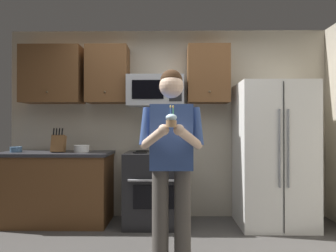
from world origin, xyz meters
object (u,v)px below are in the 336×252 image
(bowl_large_white, at_px, (82,148))
(knife_block, at_px, (59,143))
(microwave, at_px, (156,91))
(refrigerator, at_px, (273,154))
(oven_range, at_px, (155,188))
(cupcake, at_px, (171,120))
(person, at_px, (171,154))
(bowl_small_colored, at_px, (16,149))

(bowl_large_white, bearing_deg, knife_block, -173.58)
(microwave, bearing_deg, refrigerator, -6.03)
(microwave, relative_size, bowl_large_white, 3.75)
(oven_range, height_order, knife_block, knife_block)
(microwave, distance_m, bowl_large_white, 1.22)
(microwave, distance_m, knife_block, 1.43)
(bowl_large_white, bearing_deg, microwave, 6.96)
(bowl_large_white, bearing_deg, cupcake, -52.17)
(microwave, relative_size, person, 0.42)
(refrigerator, xyz_separation_m, person, (-1.29, -1.13, 0.10))
(bowl_large_white, xyz_separation_m, cupcake, (1.16, -1.50, 0.32))
(knife_block, bearing_deg, bowl_large_white, 6.42)
(knife_block, distance_m, person, 1.85)
(bowl_large_white, relative_size, bowl_small_colored, 1.32)
(microwave, relative_size, refrigerator, 0.41)
(oven_range, xyz_separation_m, microwave, (0.00, 0.12, 1.26))
(bowl_large_white, xyz_separation_m, bowl_small_colored, (-0.85, -0.00, -0.01))
(microwave, bearing_deg, cupcake, -82.54)
(bowl_large_white, relative_size, cupcake, 1.13)
(knife_block, distance_m, cupcake, 2.08)
(microwave, height_order, person, microwave)
(microwave, xyz_separation_m, person, (0.21, -1.29, -0.72))
(bowl_large_white, bearing_deg, bowl_small_colored, -179.96)
(person, bearing_deg, microwave, 99.33)
(knife_block, relative_size, person, 0.18)
(microwave, height_order, refrigerator, microwave)
(microwave, relative_size, bowl_small_colored, 4.96)
(microwave, xyz_separation_m, cupcake, (0.21, -1.62, -0.43))
(oven_range, height_order, cupcake, cupcake)
(bowl_small_colored, bearing_deg, person, -30.09)
(cupcake, bearing_deg, bowl_small_colored, 143.41)
(refrigerator, bearing_deg, bowl_small_colored, 179.28)
(person, bearing_deg, refrigerator, 41.22)
(person, bearing_deg, cupcake, -90.00)
(microwave, height_order, bowl_small_colored, microwave)
(bowl_large_white, relative_size, person, 0.11)
(oven_range, bearing_deg, bowl_small_colored, 179.93)
(bowl_large_white, height_order, bowl_small_colored, bowl_large_white)
(bowl_large_white, height_order, cupcake, cupcake)
(knife_block, bearing_deg, oven_range, 1.36)
(knife_block, distance_m, bowl_small_colored, 0.57)
(oven_range, bearing_deg, refrigerator, -1.50)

